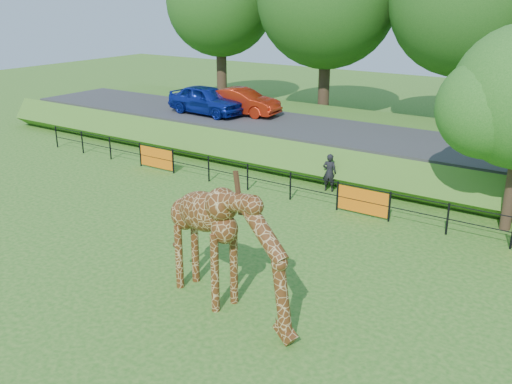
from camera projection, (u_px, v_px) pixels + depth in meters
ground at (141, 281)px, 15.76m from camera, size 90.00×90.00×0.00m
giraffe at (228, 249)px, 13.87m from camera, size 4.69×1.93×3.30m
perimeter_fence at (290, 186)px, 21.82m from camera, size 28.07×0.10×1.10m
embankment at (370, 143)px, 27.64m from camera, size 40.00×9.00×1.30m
road at (358, 135)px, 26.24m from camera, size 40.00×5.00×0.12m
car_blue at (206, 100)px, 30.21m from camera, size 4.61×2.15×1.53m
car_red at (241, 102)px, 30.12m from camera, size 4.28×1.80×1.38m
visitor at (329, 172)px, 22.72m from camera, size 0.62×0.47×1.54m
bg_tree_line at (463, 0)px, 29.55m from camera, size 37.30×8.80×11.82m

